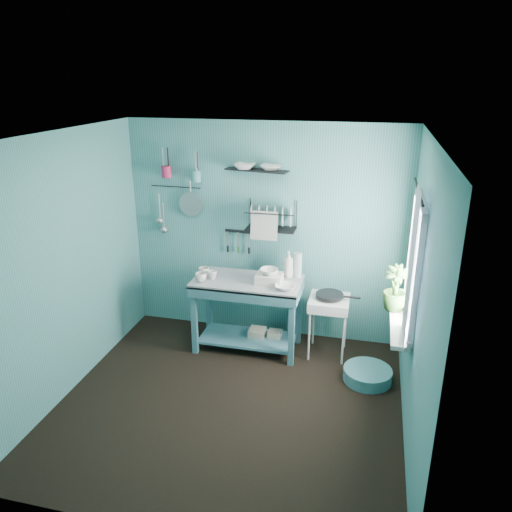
% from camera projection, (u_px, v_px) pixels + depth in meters
% --- Properties ---
extents(floor, '(3.20, 3.20, 0.00)m').
position_uv_depth(floor, '(230.00, 403.00, 4.78)').
color(floor, black).
rests_on(floor, ground).
extents(ceiling, '(3.20, 3.20, 0.00)m').
position_uv_depth(ceiling, '(225.00, 137.00, 3.92)').
color(ceiling, silver).
rests_on(ceiling, ground).
extents(wall_back, '(3.20, 0.00, 3.20)m').
position_uv_depth(wall_back, '(265.00, 233.00, 5.72)').
color(wall_back, teal).
rests_on(wall_back, ground).
extents(wall_front, '(3.20, 0.00, 3.20)m').
position_uv_depth(wall_front, '(156.00, 379.00, 2.98)').
color(wall_front, teal).
rests_on(wall_front, ground).
extents(wall_left, '(0.00, 3.00, 3.00)m').
position_uv_depth(wall_left, '(65.00, 267.00, 4.70)').
color(wall_left, teal).
rests_on(wall_left, ground).
extents(wall_right, '(0.00, 3.00, 3.00)m').
position_uv_depth(wall_right, '(419.00, 301.00, 4.00)').
color(wall_right, teal).
rests_on(wall_right, ground).
extents(work_counter, '(1.20, 0.62, 0.84)m').
position_uv_depth(work_counter, '(248.00, 314.00, 5.60)').
color(work_counter, '#386875').
rests_on(work_counter, floor).
extents(mug_left, '(0.12, 0.12, 0.10)m').
position_uv_depth(mug_left, '(201.00, 277.00, 5.40)').
color(mug_left, silver).
rests_on(mug_left, work_counter).
extents(mug_mid, '(0.14, 0.14, 0.09)m').
position_uv_depth(mug_mid, '(212.00, 275.00, 5.47)').
color(mug_mid, silver).
rests_on(mug_mid, work_counter).
extents(mug_right, '(0.17, 0.17, 0.10)m').
position_uv_depth(mug_right, '(204.00, 272.00, 5.55)').
color(mug_right, silver).
rests_on(mug_right, work_counter).
extents(wash_tub, '(0.28, 0.22, 0.10)m').
position_uv_depth(wash_tub, '(269.00, 278.00, 5.37)').
color(wash_tub, silver).
rests_on(wash_tub, work_counter).
extents(tub_bowl, '(0.20, 0.19, 0.06)m').
position_uv_depth(tub_bowl, '(269.00, 272.00, 5.34)').
color(tub_bowl, silver).
rests_on(tub_bowl, wash_tub).
extents(soap_bottle, '(0.11, 0.12, 0.30)m').
position_uv_depth(soap_bottle, '(289.00, 264.00, 5.50)').
color(soap_bottle, silver).
rests_on(soap_bottle, work_counter).
extents(water_bottle, '(0.09, 0.09, 0.28)m').
position_uv_depth(water_bottle, '(298.00, 265.00, 5.50)').
color(water_bottle, '#A5B4B7').
rests_on(water_bottle, work_counter).
extents(counter_bowl, '(0.22, 0.22, 0.05)m').
position_uv_depth(counter_bowl, '(285.00, 287.00, 5.21)').
color(counter_bowl, silver).
rests_on(counter_bowl, work_counter).
extents(hotplate_stand, '(0.43, 0.43, 0.68)m').
position_uv_depth(hotplate_stand, '(328.00, 326.00, 5.51)').
color(hotplate_stand, silver).
rests_on(hotplate_stand, floor).
extents(frying_pan, '(0.30, 0.30, 0.03)m').
position_uv_depth(frying_pan, '(330.00, 295.00, 5.38)').
color(frying_pan, black).
rests_on(frying_pan, hotplate_stand).
extents(knife_strip, '(0.32, 0.04, 0.03)m').
position_uv_depth(knife_strip, '(238.00, 231.00, 5.76)').
color(knife_strip, black).
rests_on(knife_strip, wall_back).
extents(dish_rack, '(0.58, 0.32, 0.32)m').
position_uv_depth(dish_rack, '(271.00, 216.00, 5.50)').
color(dish_rack, black).
rests_on(dish_rack, wall_back).
extents(upper_shelf, '(0.72, 0.29, 0.02)m').
position_uv_depth(upper_shelf, '(257.00, 170.00, 5.39)').
color(upper_shelf, black).
rests_on(upper_shelf, wall_back).
extents(shelf_bowl_left, '(0.25, 0.25, 0.06)m').
position_uv_depth(shelf_bowl_left, '(245.00, 163.00, 5.39)').
color(shelf_bowl_left, silver).
rests_on(shelf_bowl_left, upper_shelf).
extents(shelf_bowl_right, '(0.24, 0.24, 0.06)m').
position_uv_depth(shelf_bowl_right, '(271.00, 159.00, 5.31)').
color(shelf_bowl_right, silver).
rests_on(shelf_bowl_right, upper_shelf).
extents(utensil_cup_magenta, '(0.11, 0.11, 0.13)m').
position_uv_depth(utensil_cup_magenta, '(167.00, 172.00, 5.67)').
color(utensil_cup_magenta, '#B9224D').
rests_on(utensil_cup_magenta, wall_back).
extents(utensil_cup_teal, '(0.11, 0.11, 0.13)m').
position_uv_depth(utensil_cup_teal, '(196.00, 176.00, 5.60)').
color(utensil_cup_teal, teal).
rests_on(utensil_cup_teal, wall_back).
extents(colander, '(0.28, 0.03, 0.28)m').
position_uv_depth(colander, '(191.00, 204.00, 5.76)').
color(colander, '#989BA0').
rests_on(colander, wall_back).
extents(ladle_outer, '(0.01, 0.01, 0.30)m').
position_uv_depth(ladle_outer, '(159.00, 206.00, 5.88)').
color(ladle_outer, '#989BA0').
rests_on(ladle_outer, wall_back).
extents(ladle_inner, '(0.01, 0.01, 0.30)m').
position_uv_depth(ladle_inner, '(163.00, 215.00, 5.90)').
color(ladle_inner, '#989BA0').
rests_on(ladle_inner, wall_back).
extents(hook_rail, '(0.60, 0.01, 0.01)m').
position_uv_depth(hook_rail, '(176.00, 187.00, 5.76)').
color(hook_rail, black).
rests_on(hook_rail, wall_back).
extents(window_glass, '(0.00, 1.10, 1.10)m').
position_uv_depth(window_glass, '(416.00, 264.00, 4.36)').
color(window_glass, white).
rests_on(window_glass, wall_right).
extents(windowsill, '(0.16, 0.95, 0.04)m').
position_uv_depth(windowsill, '(399.00, 323.00, 4.58)').
color(windowsill, silver).
rests_on(windowsill, wall_right).
extents(curtain, '(0.00, 1.35, 1.35)m').
position_uv_depth(curtain, '(410.00, 270.00, 4.08)').
color(curtain, silver).
rests_on(curtain, wall_right).
extents(curtain_rod, '(0.02, 1.05, 0.02)m').
position_uv_depth(curtain_rod, '(419.00, 191.00, 4.15)').
color(curtain_rod, black).
rests_on(curtain_rod, wall_right).
extents(potted_plant, '(0.28, 0.28, 0.44)m').
position_uv_depth(potted_plant, '(396.00, 288.00, 4.73)').
color(potted_plant, '#356227').
rests_on(potted_plant, windowsill).
extents(storage_tin_large, '(0.18, 0.18, 0.22)m').
position_uv_depth(storage_tin_large, '(257.00, 338.00, 5.73)').
color(storage_tin_large, tan).
rests_on(storage_tin_large, floor).
extents(storage_tin_small, '(0.15, 0.15, 0.20)m').
position_uv_depth(storage_tin_small, '(275.00, 339.00, 5.72)').
color(storage_tin_small, tan).
rests_on(storage_tin_small, floor).
extents(floor_basin, '(0.49, 0.49, 0.13)m').
position_uv_depth(floor_basin, '(367.00, 375.00, 5.11)').
color(floor_basin, teal).
rests_on(floor_basin, floor).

